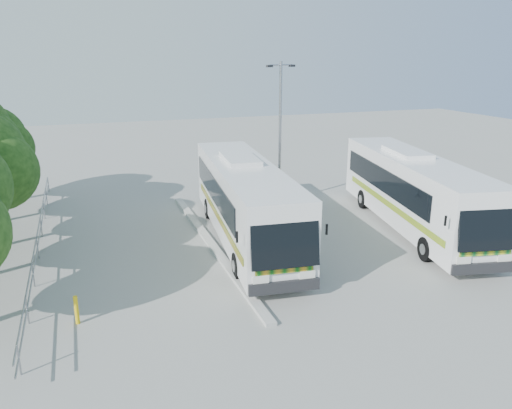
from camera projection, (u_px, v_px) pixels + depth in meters
name	position (u px, v px, depth m)	size (l,w,h in m)	color
ground	(271.00, 254.00, 22.89)	(100.00, 100.00, 0.00)	gray
kerb_divider	(211.00, 243.00, 23.93)	(0.40, 16.00, 0.15)	#B2B2AD
railing	(38.00, 236.00, 23.06)	(0.06, 22.00, 1.00)	gray
coach_main	(245.00, 200.00, 24.05)	(4.12, 13.74, 3.75)	silver
coach_adjacent	(413.00, 190.00, 25.74)	(5.31, 13.72, 3.73)	white
lamppost	(280.00, 127.00, 29.46)	(2.01, 0.82, 8.41)	#919399
bollard	(77.00, 310.00, 16.83)	(0.14, 0.14, 1.02)	yellow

